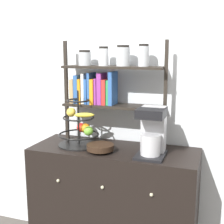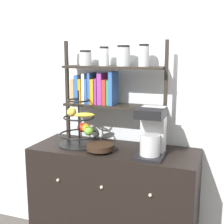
% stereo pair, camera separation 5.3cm
% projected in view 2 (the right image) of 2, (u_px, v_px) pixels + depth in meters
% --- Properties ---
extents(wall_back, '(7.00, 0.05, 2.60)m').
position_uv_depth(wall_back, '(126.00, 93.00, 2.49)').
color(wall_back, silver).
rests_on(wall_back, ground_plane).
extents(sideboard, '(1.23, 0.49, 0.92)m').
position_uv_depth(sideboard, '(114.00, 206.00, 2.39)').
color(sideboard, black).
rests_on(sideboard, ground_plane).
extents(coffee_maker, '(0.19, 0.26, 0.34)m').
position_uv_depth(coffee_maker, '(152.00, 132.00, 2.13)').
color(coffee_maker, black).
rests_on(coffee_maker, sideboard).
extents(fruit_stand, '(0.31, 0.31, 0.42)m').
position_uv_depth(fruit_stand, '(80.00, 128.00, 2.39)').
color(fruit_stand, black).
rests_on(fruit_stand, sideboard).
extents(wooden_bowl, '(0.20, 0.20, 0.06)m').
position_uv_depth(wooden_bowl, '(100.00, 147.00, 2.23)').
color(wooden_bowl, black).
rests_on(wooden_bowl, sideboard).
extents(shelf_hutch, '(0.82, 0.20, 0.79)m').
position_uv_depth(shelf_hutch, '(105.00, 82.00, 2.38)').
color(shelf_hutch, black).
rests_on(shelf_hutch, sideboard).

